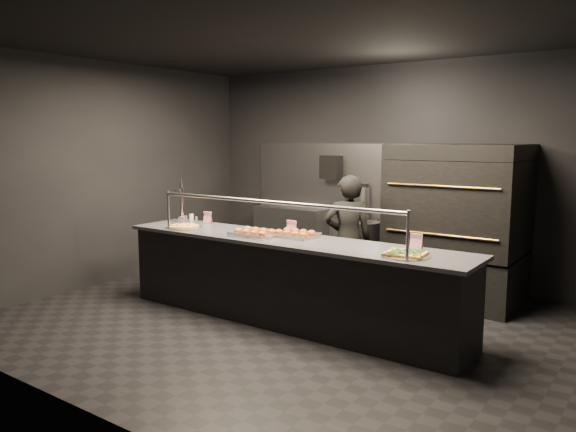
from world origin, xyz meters
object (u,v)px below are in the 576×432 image
object	(u,v)px
round_pizza	(184,227)
trash_bin	(362,251)
worker	(348,240)
pizza_oven	(458,222)
fire_extinguisher	(364,202)
prep_shelf	(290,236)
square_pizza	(406,254)
service_counter	(287,280)
beer_tap	(182,209)
slider_tray_b	(295,234)
towel_dispenser	(331,167)
slider_tray_a	(255,233)

from	to	relation	value
round_pizza	trash_bin	distance (m)	2.60
worker	pizza_oven	bearing A→B (deg)	-174.12
worker	fire_extinguisher	bearing A→B (deg)	-105.19
fire_extinguisher	round_pizza	xyz separation A→B (m)	(-1.06, -2.55, -0.12)
prep_shelf	square_pizza	bearing A→B (deg)	-38.93
service_counter	prep_shelf	size ratio (longest dim) A/B	3.42
pizza_oven	prep_shelf	distance (m)	2.88
fire_extinguisher	beer_tap	size ratio (longest dim) A/B	0.88
pizza_oven	square_pizza	world-z (taller)	pizza_oven
pizza_oven	prep_shelf	bearing A→B (deg)	171.46
slider_tray_b	trash_bin	xyz separation A→B (m)	(-0.20, 1.94, -0.54)
towel_dispenser	worker	xyz separation A→B (m)	(1.09, -1.40, -0.77)
service_counter	beer_tap	world-z (taller)	beer_tap
pizza_oven	trash_bin	bearing A→B (deg)	172.40
fire_extinguisher	trash_bin	xyz separation A→B (m)	(0.15, -0.31, -0.65)
service_counter	pizza_oven	world-z (taller)	pizza_oven
square_pizza	pizza_oven	bearing A→B (deg)	95.70
service_counter	beer_tap	xyz separation A→B (m)	(-1.80, 0.20, 0.62)
pizza_oven	towel_dispenser	world-z (taller)	pizza_oven
beer_tap	square_pizza	bearing A→B (deg)	-5.41
pizza_oven	beer_tap	distance (m)	3.45
service_counter	round_pizza	world-z (taller)	service_counter
towel_dispenser	trash_bin	xyz separation A→B (m)	(0.70, -0.30, -1.14)
pizza_oven	round_pizza	xyz separation A→B (m)	(-2.61, -2.05, -0.03)
pizza_oven	towel_dispenser	bearing A→B (deg)	166.86
slider_tray_b	trash_bin	distance (m)	2.02
fire_extinguisher	beer_tap	distance (m)	2.63
service_counter	square_pizza	world-z (taller)	service_counter
pizza_oven	fire_extinguisher	bearing A→B (deg)	162.11
prep_shelf	worker	distance (m)	2.25
prep_shelf	fire_extinguisher	bearing A→B (deg)	3.66
trash_bin	worker	size ratio (longest dim) A/B	0.53
beer_tap	square_pizza	xyz separation A→B (m)	(3.20, -0.30, -0.15)
prep_shelf	square_pizza	distance (m)	3.89
fire_extinguisher	prep_shelf	bearing A→B (deg)	-176.34
round_pizza	slider_tray_a	size ratio (longest dim) A/B	0.75
towel_dispenser	slider_tray_a	world-z (taller)	towel_dispenser
service_counter	worker	bearing A→B (deg)	79.40
beer_tap	square_pizza	distance (m)	3.22
fire_extinguisher	slider_tray_a	xyz separation A→B (m)	(-0.05, -2.46, -0.11)
round_pizza	trash_bin	world-z (taller)	round_pizza
square_pizza	trash_bin	bearing A→B (deg)	126.15
beer_tap	worker	xyz separation A→B (m)	(1.98, 0.79, -0.31)
pizza_oven	service_counter	bearing A→B (deg)	-122.27
slider_tray_b	square_pizza	distance (m)	1.42
towel_dispenser	beer_tap	world-z (taller)	towel_dispenser
service_counter	pizza_oven	bearing A→B (deg)	57.73
beer_tap	round_pizza	bearing A→B (deg)	-42.03
service_counter	pizza_oven	distance (m)	2.30
square_pizza	fire_extinguisher	bearing A→B (deg)	124.95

